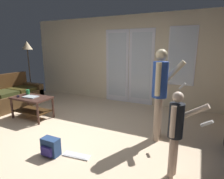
{
  "coord_description": "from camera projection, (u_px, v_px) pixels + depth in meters",
  "views": [
    {
      "loc": [
        2.09,
        -2.45,
        1.64
      ],
      "look_at": [
        0.72,
        0.4,
        0.91
      ],
      "focal_mm": 29.46,
      "sensor_mm": 36.0,
      "label": 1
    }
  ],
  "objects": [
    {
      "name": "laptop_closed",
      "position": [
        31.0,
        97.0,
        4.23
      ],
      "size": [
        0.34,
        0.24,
        0.02
      ],
      "primitive_type": "cube",
      "rotation": [
        0.0,
        0.0,
        0.1
      ],
      "color": "#A9B2B7",
      "rests_on": "coffee_table"
    },
    {
      "name": "floor_lamp",
      "position": [
        27.0,
        49.0,
        5.8
      ],
      "size": [
        0.33,
        0.33,
        1.82
      ],
      "color": "#2B341F",
      "rests_on": "ground_plane"
    },
    {
      "name": "backpack",
      "position": [
        50.0,
        147.0,
        2.83
      ],
      "size": [
        0.28,
        0.19,
        0.28
      ],
      "color": "navy",
      "rests_on": "ground_plane"
    },
    {
      "name": "ground_plane",
      "position": [
        68.0,
        138.0,
        3.41
      ],
      "size": [
        6.38,
        5.4,
        0.02
      ],
      "primitive_type": "cube",
      "color": "beige"
    },
    {
      "name": "cup_near_edge",
      "position": [
        28.0,
        92.0,
        4.5
      ],
      "size": [
        0.08,
        0.08,
        0.11
      ],
      "primitive_type": "cylinder",
      "color": "#30934E",
      "rests_on": "coffee_table"
    },
    {
      "name": "tv_remote_black",
      "position": [
        18.0,
        96.0,
        4.28
      ],
      "size": [
        0.17,
        0.14,
        0.02
      ],
      "primitive_type": "cube",
      "rotation": [
        0.0,
        0.0,
        -0.6
      ],
      "color": "black",
      "rests_on": "coffee_table"
    },
    {
      "name": "person_child",
      "position": [
        176.0,
        128.0,
        2.24
      ],
      "size": [
        0.49,
        0.3,
        1.13
      ],
      "color": "tan",
      "rests_on": "ground_plane"
    },
    {
      "name": "wall_back_with_doors",
      "position": [
        125.0,
        61.0,
        5.44
      ],
      "size": [
        6.38,
        0.09,
        2.55
      ],
      "color": "beige",
      "rests_on": "ground_plane"
    },
    {
      "name": "person_adult",
      "position": [
        160.0,
        87.0,
        3.16
      ],
      "size": [
        0.54,
        0.44,
        1.61
      ],
      "color": "tan",
      "rests_on": "ground_plane"
    },
    {
      "name": "coffee_table",
      "position": [
        32.0,
        103.0,
        4.28
      ],
      "size": [
        0.9,
        0.52,
        0.51
      ],
      "color": "#3E261F",
      "rests_on": "ground_plane"
    },
    {
      "name": "leather_couch",
      "position": [
        2.0,
        99.0,
        4.91
      ],
      "size": [
        0.87,
        2.03,
        0.89
      ],
      "color": "brown",
      "rests_on": "ground_plane"
    },
    {
      "name": "loose_keyboard",
      "position": [
        77.0,
        156.0,
        2.83
      ],
      "size": [
        0.45,
        0.18,
        0.02
      ],
      "color": "white",
      "rests_on": "ground_plane"
    }
  ]
}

